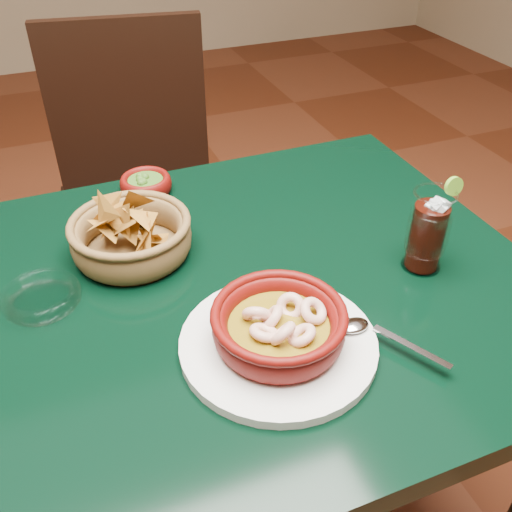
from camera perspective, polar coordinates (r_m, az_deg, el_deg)
name	(u,v)px	position (r m, az deg, el deg)	size (l,w,h in m)	color
dining_table	(172,346)	(0.95, -8.39, -8.88)	(1.20, 0.80, 0.75)	black
dining_chair	(139,194)	(1.60, -11.59, 6.10)	(0.51, 0.51, 0.96)	black
shrimp_plate	(279,330)	(0.78, 2.33, -7.45)	(0.33, 0.27, 0.08)	silver
chip_basket	(131,236)	(0.97, -12.37, 1.98)	(0.23, 0.23, 0.15)	brown
guacamole_ramekin	(146,184)	(1.15, -10.97, 7.07)	(0.12, 0.12, 0.04)	#4E0705
cola_drink	(428,231)	(0.94, 16.81, 2.37)	(0.14, 0.14, 0.16)	white
glass_ashtray	(41,297)	(0.92, -20.66, -3.87)	(0.13, 0.13, 0.03)	white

